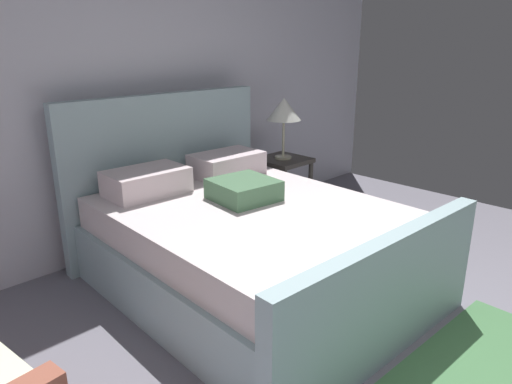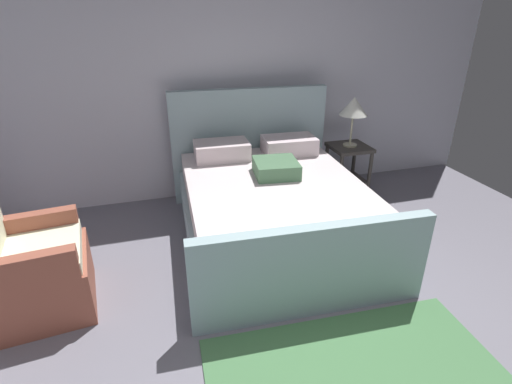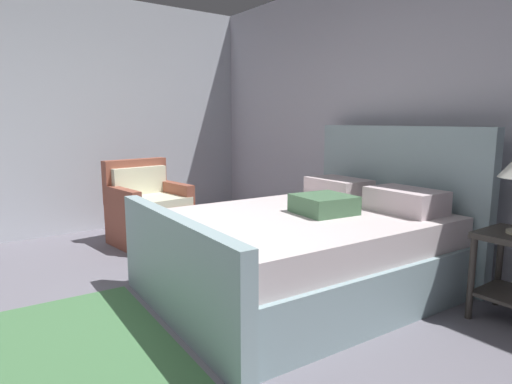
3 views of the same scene
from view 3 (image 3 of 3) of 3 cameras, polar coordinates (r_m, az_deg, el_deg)
name	(u,v)px [view 3 (image 3 of 3)]	position (r m, az deg, el deg)	size (l,w,h in m)	color
ground_plane	(64,371)	(2.73, -23.96, -20.68)	(5.96, 6.02, 0.02)	slate
wall_back	(417,115)	(4.21, 20.38, 9.53)	(6.08, 0.12, 2.75)	silver
bed	(309,246)	(3.43, 7.00, -7.11)	(1.86, 2.27, 1.28)	#95B0B6
armchair	(148,212)	(4.85, -13.99, -2.51)	(0.81, 0.80, 0.90)	#99503D
area_rug	(75,360)	(2.78, -22.74, -19.69)	(1.84, 1.10, 0.01)	#457548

